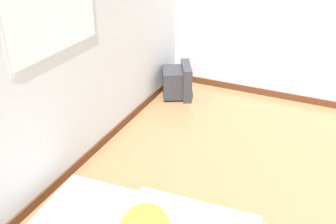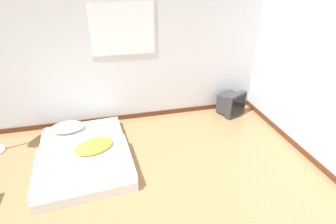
% 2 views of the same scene
% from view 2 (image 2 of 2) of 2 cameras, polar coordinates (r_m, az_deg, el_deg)
% --- Properties ---
extents(wall_back, '(7.68, 0.08, 2.60)m').
position_cam_2_polar(wall_back, '(4.52, -12.00, 12.87)').
color(wall_back, silver).
rests_on(wall_back, ground_plane).
extents(mattress_bed, '(1.37, 1.82, 0.30)m').
position_cam_2_polar(mattress_bed, '(4.05, -17.89, -8.74)').
color(mattress_bed, silver).
rests_on(mattress_bed, ground_plane).
extents(crt_tv, '(0.56, 0.53, 0.45)m').
position_cam_2_polar(crt_tv, '(5.16, 13.58, 1.84)').
color(crt_tv, '#333338').
rests_on(crt_tv, ground_plane).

